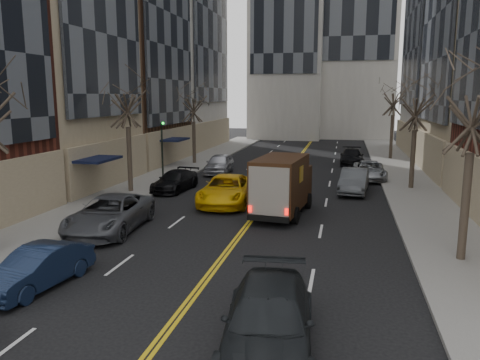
% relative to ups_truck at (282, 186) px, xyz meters
% --- Properties ---
extents(sidewalk_left, '(4.00, 66.00, 0.15)m').
position_rel_ups_truck_xyz_m(sidewalk_left, '(-10.35, 10.42, -1.48)').
color(sidewalk_left, slate).
rests_on(sidewalk_left, ground).
extents(sidewalk_right, '(4.00, 66.00, 0.15)m').
position_rel_ups_truck_xyz_m(sidewalk_right, '(7.65, 10.42, -1.48)').
color(sidewalk_right, slate).
rests_on(sidewalk_right, ground).
extents(tree_lf_mid, '(3.20, 3.20, 8.91)m').
position_rel_ups_truck_xyz_m(tree_lf_mid, '(-10.15, 3.42, 5.04)').
color(tree_lf_mid, '#382D23').
rests_on(tree_lf_mid, sidewalk_left).
extents(tree_lf_far, '(3.20, 3.20, 8.12)m').
position_rel_ups_truck_xyz_m(tree_lf_far, '(-10.15, 16.42, 4.47)').
color(tree_lf_far, '#382D23').
rests_on(tree_lf_far, sidewalk_left).
extents(tree_rt_near, '(3.20, 3.20, 8.71)m').
position_rel_ups_truck_xyz_m(tree_rt_near, '(7.45, -5.58, 4.90)').
color(tree_rt_near, '#382D23').
rests_on(tree_rt_near, sidewalk_right).
extents(tree_rt_mid, '(3.20, 3.20, 8.32)m').
position_rel_ups_truck_xyz_m(tree_rt_mid, '(7.45, 8.42, 4.61)').
color(tree_rt_mid, '#382D23').
rests_on(tree_rt_mid, sidewalk_right).
extents(tree_rt_far, '(3.20, 3.20, 9.11)m').
position_rel_ups_truck_xyz_m(tree_rt_far, '(7.45, 23.42, 5.19)').
color(tree_rt_far, '#382D23').
rests_on(tree_rt_far, sidewalk_right).
extents(traffic_signal, '(0.29, 0.26, 4.70)m').
position_rel_ups_truck_xyz_m(traffic_signal, '(-8.75, 5.42, 1.26)').
color(traffic_signal, black).
rests_on(traffic_signal, sidewalk_left).
extents(ups_truck, '(2.77, 5.82, 3.08)m').
position_rel_ups_truck_xyz_m(ups_truck, '(0.00, 0.00, 0.00)').
color(ups_truck, black).
rests_on(ups_truck, ground).
extents(observer_sedan, '(2.67, 5.51, 1.55)m').
position_rel_ups_truck_xyz_m(observer_sedan, '(1.43, -13.21, -0.78)').
color(observer_sedan, black).
rests_on(observer_sedan, ground).
extents(taxi, '(3.05, 5.97, 1.62)m').
position_rel_ups_truck_xyz_m(taxi, '(-3.44, 1.83, -0.75)').
color(taxi, '#EAB209').
rests_on(taxi, ground).
extents(pedestrian, '(0.56, 0.74, 1.83)m').
position_rel_ups_truck_xyz_m(pedestrian, '(0.84, 0.73, -0.64)').
color(pedestrian, black).
rests_on(pedestrian, ground).
extents(parked_lf_b, '(1.96, 4.20, 1.33)m').
position_rel_ups_truck_xyz_m(parked_lf_b, '(-6.45, -11.05, -0.89)').
color(parked_lf_b, '#101B32').
rests_on(parked_lf_b, ground).
extents(parked_lf_c, '(3.09, 5.96, 1.60)m').
position_rel_ups_truck_xyz_m(parked_lf_c, '(-7.32, -4.63, -0.75)').
color(parked_lf_c, '#4A4C52').
rests_on(parked_lf_c, ground).
extents(parked_lf_d, '(2.27, 4.65, 1.30)m').
position_rel_ups_truck_xyz_m(parked_lf_d, '(-7.65, 4.75, -0.90)').
color(parked_lf_d, black).
rests_on(parked_lf_d, ground).
extents(parked_lf_e, '(2.14, 4.70, 1.56)m').
position_rel_ups_truck_xyz_m(parked_lf_e, '(-6.60, 11.96, -0.77)').
color(parked_lf_e, '#B8B9C0').
rests_on(parked_lf_e, ground).
extents(parked_rt_a, '(2.06, 4.76, 1.52)m').
position_rel_ups_truck_xyz_m(parked_rt_a, '(3.75, 6.65, -0.79)').
color(parked_rt_a, '#494C50').
rests_on(parked_rt_a, ground).
extents(parked_rt_b, '(2.34, 4.92, 1.36)m').
position_rel_ups_truck_xyz_m(parked_rt_b, '(4.95, 11.82, -0.88)').
color(parked_rt_b, '#ACB0B4').
rests_on(parked_rt_b, ground).
extents(parked_rt_c, '(2.04, 4.98, 1.44)m').
position_rel_ups_truck_xyz_m(parked_rt_c, '(3.75, 19.15, -0.83)').
color(parked_rt_c, black).
rests_on(parked_rt_c, ground).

